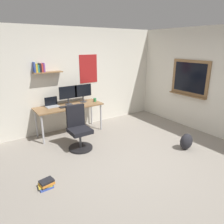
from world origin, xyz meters
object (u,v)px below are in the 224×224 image
object	(u,v)px
monitor_primary	(68,94)
book_stack_on_floor	(46,184)
laptop	(52,104)
monitor_secondary	(83,92)
desk	(69,108)
backpack	(186,141)
coffee_mug	(95,100)
keyboard	(67,106)
office_chair	(79,130)
computer_mouse	(78,104)

from	to	relation	value
monitor_primary	book_stack_on_floor	distance (m)	2.47
laptop	book_stack_on_floor	size ratio (longest dim) A/B	1.20
monitor_secondary	desk	bearing A→B (deg)	-167.39
monitor_secondary	backpack	world-z (taller)	monitor_secondary
coffee_mug	desk	bearing A→B (deg)	177.73
monitor_primary	coffee_mug	size ratio (longest dim) A/B	5.04
monitor_primary	keyboard	size ratio (longest dim) A/B	1.25
keyboard	book_stack_on_floor	world-z (taller)	keyboard
monitor_primary	book_stack_on_floor	bearing A→B (deg)	-123.17
book_stack_on_floor	backpack	bearing A→B (deg)	-8.27
laptop	keyboard	world-z (taller)	laptop
monitor_primary	monitor_secondary	size ratio (longest dim) A/B	1.00
monitor_primary	office_chair	bearing A→B (deg)	-102.28
monitor_primary	desk	bearing A→B (deg)	-112.12
laptop	backpack	world-z (taller)	laptop
monitor_primary	monitor_secondary	bearing A→B (deg)	0.00
book_stack_on_floor	laptop	bearing A→B (deg)	66.88
laptop	book_stack_on_floor	xyz separation A→B (m)	(-0.84, -1.96, -0.72)
computer_mouse	monitor_secondary	bearing A→B (deg)	35.07
laptop	monitor_secondary	xyz separation A→B (m)	(0.83, -0.05, 0.22)
keyboard	backpack	world-z (taller)	keyboard
keyboard	computer_mouse	bearing A→B (deg)	0.00
backpack	computer_mouse	bearing A→B (deg)	125.14
laptop	coffee_mug	distance (m)	1.11
keyboard	coffee_mug	distance (m)	0.81
desk	laptop	size ratio (longest dim) A/B	5.33
monitor_primary	computer_mouse	distance (m)	0.35
office_chair	monitor_secondary	world-z (taller)	monitor_secondary
desk	office_chair	bearing A→B (deg)	-101.08
computer_mouse	book_stack_on_floor	distance (m)	2.33
monitor_primary	computer_mouse	world-z (taller)	monitor_primary
monitor_secondary	coffee_mug	world-z (taller)	monitor_secondary
monitor_secondary	keyboard	bearing A→B (deg)	-161.43
computer_mouse	laptop	bearing A→B (deg)	158.12
desk	laptop	bearing A→B (deg)	158.05
monitor_secondary	coffee_mug	size ratio (longest dim) A/B	5.04
office_chair	monitor_secondary	bearing A→B (deg)	57.31
monitor_primary	computer_mouse	bearing A→B (deg)	-49.13
monitor_secondary	office_chair	bearing A→B (deg)	-122.69
coffee_mug	backpack	size ratio (longest dim) A/B	0.26
coffee_mug	keyboard	bearing A→B (deg)	-176.46
keyboard	book_stack_on_floor	size ratio (longest dim) A/B	1.43
book_stack_on_floor	desk	bearing A→B (deg)	56.28
laptop	monitor_secondary	bearing A→B (deg)	-3.34
monitor_secondary	book_stack_on_floor	bearing A→B (deg)	-131.01
desk	monitor_primary	bearing A→B (deg)	67.88
desk	computer_mouse	bearing A→B (deg)	-21.75
office_chair	backpack	xyz separation A→B (m)	(1.89, -1.36, -0.23)
office_chair	monitor_secondary	distance (m)	1.30
office_chair	computer_mouse	world-z (taller)	office_chair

